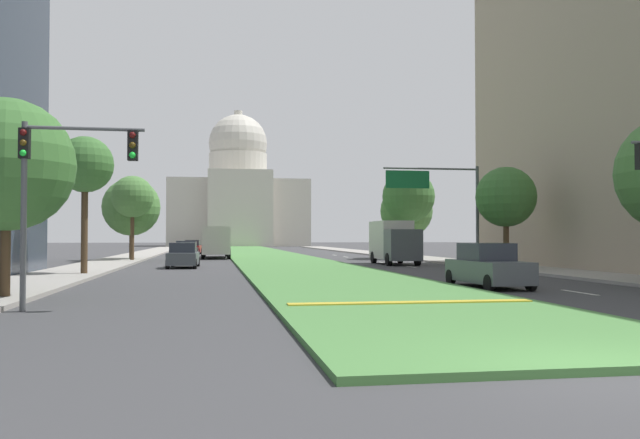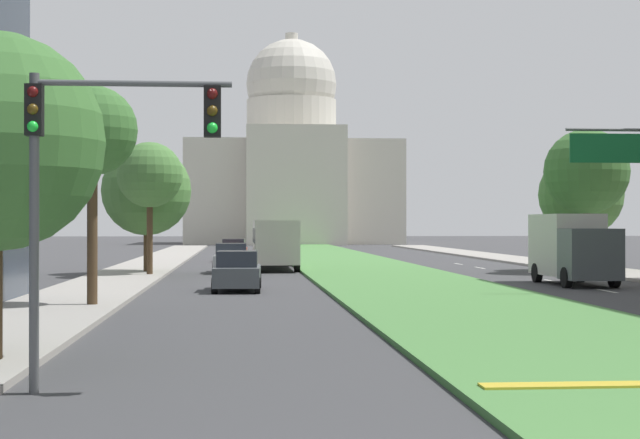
% 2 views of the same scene
% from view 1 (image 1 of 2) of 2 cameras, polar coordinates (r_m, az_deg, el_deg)
% --- Properties ---
extents(ground_plane, '(300.40, 300.40, 0.00)m').
position_cam_1_polar(ground_plane, '(77.29, -5.19, -3.00)').
color(ground_plane, '#3D3D3F').
extents(grass_median, '(7.95, 122.89, 0.14)m').
position_cam_1_polar(grass_median, '(70.48, -4.79, -3.09)').
color(grass_median, '#4C8442').
rests_on(grass_median, ground_plane).
extents(median_curb_nose, '(7.15, 0.50, 0.04)m').
position_cam_1_polar(median_curb_nose, '(19.06, 7.98, -7.15)').
color(median_curb_nose, gold).
rests_on(median_curb_nose, grass_median).
extents(lane_dashes_right, '(0.16, 50.87, 0.01)m').
position_cam_1_polar(lane_dashes_right, '(48.57, 6.49, -3.89)').
color(lane_dashes_right, silver).
rests_on(lane_dashes_right, ground_plane).
extents(sidewalk_left, '(4.00, 122.89, 0.15)m').
position_cam_1_polar(sidewalk_left, '(63.88, -16.23, -3.20)').
color(sidewalk_left, '#9E9991').
rests_on(sidewalk_left, ground_plane).
extents(sidewalk_right, '(4.00, 122.89, 0.15)m').
position_cam_1_polar(sidewalk_right, '(66.18, 7.22, -3.19)').
color(sidewalk_right, '#9E9991').
rests_on(sidewalk_right, ground_plane).
extents(capitol_building, '(29.61, 24.29, 29.89)m').
position_cam_1_polar(capitol_building, '(144.90, -7.14, 1.90)').
color(capitol_building, beige).
rests_on(capitol_building, ground_plane).
extents(traffic_light_near_left, '(3.34, 0.35, 5.20)m').
position_cam_1_polar(traffic_light_near_left, '(19.51, -21.95, 3.77)').
color(traffic_light_near_left, '#515456').
rests_on(traffic_light_near_left, ground_plane).
extents(overhead_guide_sign, '(6.23, 0.20, 6.50)m').
position_cam_1_polar(overhead_guide_sign, '(41.80, 10.56, 2.14)').
color(overhead_guide_sign, '#515456').
rests_on(overhead_guide_sign, ground_plane).
extents(street_tree_left_near, '(4.26, 4.26, 6.47)m').
position_cam_1_polar(street_tree_left_near, '(23.21, -25.62, 4.30)').
color(street_tree_left_near, '#4C3823').
rests_on(street_tree_left_near, ground_plane).
extents(street_tree_left_mid, '(2.92, 2.92, 7.25)m').
position_cam_1_polar(street_tree_left_mid, '(36.17, -19.76, 4.42)').
color(street_tree_left_mid, '#4C3823').
rests_on(street_tree_left_mid, ground_plane).
extents(street_tree_right_mid, '(3.67, 3.67, 6.30)m').
position_cam_1_polar(street_tree_right_mid, '(41.52, 15.86, 1.88)').
color(street_tree_right_mid, '#4C3823').
rests_on(street_tree_right_mid, ground_plane).
extents(street_tree_left_far, '(3.41, 3.41, 7.01)m').
position_cam_1_polar(street_tree_left_far, '(55.49, -16.00, 1.89)').
color(street_tree_left_far, '#4C3823').
rests_on(street_tree_left_far, ground_plane).
extents(street_tree_right_far, '(4.75, 4.75, 8.05)m').
position_cam_1_polar(street_tree_right_far, '(59.80, 7.71, 1.98)').
color(street_tree_right_far, '#4C3823').
rests_on(street_tree_right_far, ground_plane).
extents(street_tree_left_distant, '(4.93, 4.93, 7.05)m').
position_cam_1_polar(street_tree_left_distant, '(58.65, -16.10, 1.04)').
color(street_tree_left_distant, '#4C3823').
rests_on(street_tree_left_distant, ground_plane).
extents(street_tree_right_distant, '(4.95, 4.95, 6.95)m').
position_cam_1_polar(street_tree_right_distant, '(62.64, 7.53, 0.74)').
color(street_tree_right_distant, '#4C3823').
rests_on(street_tree_right_distant, ground_plane).
extents(sedan_lead_stopped, '(1.99, 4.68, 1.78)m').
position_cam_1_polar(sedan_lead_stopped, '(27.19, 14.38, -4.00)').
color(sedan_lead_stopped, '#4C5156').
rests_on(sedan_lead_stopped, ground_plane).
extents(sedan_midblock, '(2.05, 4.56, 1.65)m').
position_cam_1_polar(sedan_midblock, '(43.86, -11.80, -3.12)').
color(sedan_midblock, '#4C5156').
rests_on(sedan_midblock, ground_plane).
extents(sedan_distant, '(2.02, 4.70, 1.67)m').
position_cam_1_polar(sedan_distant, '(59.08, -11.53, -2.69)').
color(sedan_distant, '#BCBCC1').
rests_on(sedan_distant, ground_plane).
extents(sedan_far_horizon, '(2.03, 4.20, 1.66)m').
position_cam_1_polar(sedan_far_horizon, '(76.02, -11.01, -2.42)').
color(sedan_far_horizon, maroon).
rests_on(sedan_far_horizon, ground_plane).
extents(box_truck_delivery, '(2.40, 6.40, 3.20)m').
position_cam_1_polar(box_truck_delivery, '(48.65, 6.45, -1.92)').
color(box_truck_delivery, '#4C5156').
rests_on(box_truck_delivery, ground_plane).
extents(city_bus, '(2.62, 11.00, 2.95)m').
position_cam_1_polar(city_bus, '(63.58, -9.05, -1.72)').
color(city_bus, beige).
rests_on(city_bus, ground_plane).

